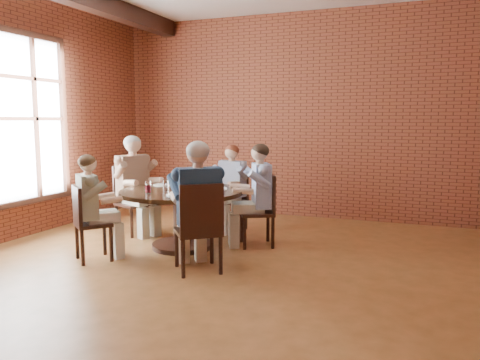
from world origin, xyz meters
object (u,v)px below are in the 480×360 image
(chair_a, at_px, (263,207))
(diner_e, at_px, (198,207))
(chair_b, at_px, (233,197))
(diner_c, at_px, (135,185))
(diner_b, at_px, (231,188))
(smartphone, at_px, (193,196))
(diner_d, at_px, (93,208))
(chair_c, at_px, (132,197))
(chair_d, at_px, (87,220))
(diner_a, at_px, (257,195))
(dining_table, at_px, (182,207))
(chair_e, at_px, (200,225))

(chair_a, xyz_separation_m, diner_e, (-0.33, -1.25, 0.20))
(chair_b, bearing_deg, diner_c, -137.50)
(diner_b, height_order, smartphone, diner_b)
(chair_a, xyz_separation_m, diner_d, (-1.64, -1.34, 0.11))
(diner_b, bearing_deg, chair_b, 90.00)
(diner_d, relative_size, smartphone, 9.95)
(diner_e, bearing_deg, chair_b, -117.48)
(chair_c, bearing_deg, chair_b, -37.15)
(chair_c, distance_m, chair_d, 1.43)
(chair_b, height_order, chair_d, chair_b)
(chair_d, height_order, smartphone, chair_d)
(diner_a, relative_size, smartphone, 10.68)
(diner_b, distance_m, chair_d, 2.25)
(chair_c, bearing_deg, diner_a, -66.92)
(diner_a, distance_m, diner_c, 1.84)
(chair_b, height_order, diner_d, diner_d)
(dining_table, bearing_deg, smartphone, -47.65)
(diner_b, distance_m, smartphone, 1.55)
(diner_a, bearing_deg, chair_b, -167.39)
(chair_e, bearing_deg, diner_a, -137.05)
(diner_b, distance_m, diner_c, 1.38)
(chair_a, relative_size, diner_b, 0.74)
(chair_a, relative_size, chair_b, 1.04)
(dining_table, relative_size, chair_a, 1.67)
(chair_b, height_order, diner_e, diner_e)
(chair_c, relative_size, chair_d, 1.11)
(chair_b, xyz_separation_m, diner_e, (0.38, -1.95, 0.21))
(chair_b, relative_size, diner_e, 0.64)
(chair_b, relative_size, diner_d, 0.73)
(chair_d, xyz_separation_m, diner_d, (0.05, 0.06, 0.13))
(diner_d, xyz_separation_m, diner_e, (1.31, 0.10, 0.09))
(chair_d, relative_size, diner_d, 0.71)
(dining_table, relative_size, diner_c, 1.11)
(diner_e, bearing_deg, diner_d, -34.17)
(chair_a, bearing_deg, smartphone, -59.06)
(diner_b, bearing_deg, diner_a, -35.53)
(chair_e, height_order, diner_e, diner_e)
(diner_a, height_order, smartphone, diner_a)
(diner_d, height_order, chair_e, diner_d)
(dining_table, xyz_separation_m, chair_e, (0.66, -0.83, -0.00))
(chair_e, relative_size, diner_e, 0.69)
(chair_a, relative_size, smartphone, 7.52)
(diner_d, bearing_deg, chair_b, -74.87)
(chair_a, relative_size, chair_d, 1.06)
(chair_c, bearing_deg, chair_e, -103.05)
(smartphone, bearing_deg, chair_e, -78.80)
(diner_a, bearing_deg, chair_a, 90.00)
(dining_table, distance_m, diner_c, 1.10)
(dining_table, height_order, diner_c, diner_c)
(chair_a, xyz_separation_m, chair_c, (-2.01, -0.01, 0.02))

